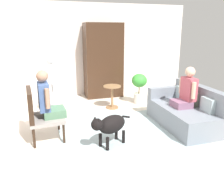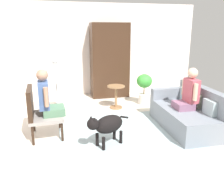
{
  "view_description": "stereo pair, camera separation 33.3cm",
  "coord_description": "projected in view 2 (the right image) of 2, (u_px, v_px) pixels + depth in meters",
  "views": [
    {
      "loc": [
        -1.44,
        -3.86,
        1.97
      ],
      "look_at": [
        -0.12,
        0.24,
        0.84
      ],
      "focal_mm": 36.58,
      "sensor_mm": 36.0,
      "label": 1
    },
    {
      "loc": [
        -1.12,
        -3.95,
        1.97
      ],
      "look_at": [
        -0.12,
        0.24,
        0.84
      ],
      "focal_mm": 36.58,
      "sensor_mm": 36.0,
      "label": 2
    }
  ],
  "objects": [
    {
      "name": "potted_plant",
      "position": [
        144.0,
        86.0,
        6.08
      ],
      "size": [
        0.41,
        0.41,
        0.82
      ],
      "color": "beige",
      "rests_on": "ground"
    },
    {
      "name": "back_wall",
      "position": [
        95.0,
        50.0,
        6.94
      ],
      "size": [
        6.41,
        0.12,
        2.72
      ],
      "primitive_type": "cube",
      "color": "silver",
      "rests_on": "ground"
    },
    {
      "name": "armoire_cabinet",
      "position": [
        110.0,
        61.0,
        6.71
      ],
      "size": [
        1.09,
        0.56,
        2.15
      ],
      "primitive_type": "cube",
      "color": "#382316",
      "rests_on": "ground"
    },
    {
      "name": "couch",
      "position": [
        188.0,
        113.0,
        4.68
      ],
      "size": [
        0.94,
        1.65,
        0.84
      ],
      "color": "slate",
      "rests_on": "ground"
    },
    {
      "name": "round_end_table",
      "position": [
        116.0,
        95.0,
        5.8
      ],
      "size": [
        0.45,
        0.45,
        0.59
      ],
      "color": "olive",
      "rests_on": "ground"
    },
    {
      "name": "person_on_armchair",
      "position": [
        47.0,
        97.0,
        4.17
      ],
      "size": [
        0.47,
        0.55,
        0.86
      ],
      "color": "#50785A"
    },
    {
      "name": "dog",
      "position": [
        107.0,
        125.0,
        3.9
      ],
      "size": [
        0.81,
        0.51,
        0.61
      ],
      "color": "black",
      "rests_on": "ground"
    },
    {
      "name": "person_on_couch",
      "position": [
        189.0,
        92.0,
        4.52
      ],
      "size": [
        0.43,
        0.51,
        0.83
      ],
      "color": "#7E556F"
    },
    {
      "name": "armchair",
      "position": [
        38.0,
        110.0,
        4.18
      ],
      "size": [
        0.64,
        0.74,
        0.96
      ],
      "color": "black",
      "rests_on": "ground"
    },
    {
      "name": "bird_cage_stand",
      "position": [
        56.0,
        83.0,
        5.49
      ],
      "size": [
        0.43,
        0.43,
        1.35
      ],
      "color": "silver",
      "rests_on": "ground"
    },
    {
      "name": "ground_plane",
      "position": [
        121.0,
        133.0,
        4.47
      ],
      "size": [
        7.04,
        7.04,
        0.0
      ],
      "primitive_type": "plane",
      "color": "beige"
    },
    {
      "name": "area_rug",
      "position": [
        129.0,
        138.0,
        4.25
      ],
      "size": [
        2.51,
        2.53,
        0.01
      ],
      "primitive_type": "cube",
      "color": "#9EB2B7",
      "rests_on": "ground"
    }
  ]
}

